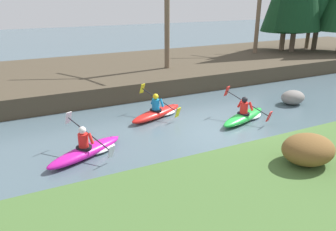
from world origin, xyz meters
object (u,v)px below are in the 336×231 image
(kayaker_trailing, at_px, (89,149))
(boulder_midstream, at_px, (293,97))
(kayaker_lead, at_px, (245,116))
(kayaker_middle, at_px, (159,112))

(kayaker_trailing, bearing_deg, boulder_midstream, -20.65)
(kayaker_lead, xyz_separation_m, kayaker_middle, (-2.89, 1.90, 0.00))
(kayaker_trailing, relative_size, boulder_midstream, 2.39)
(kayaker_lead, bearing_deg, boulder_midstream, -9.22)
(kayaker_trailing, bearing_deg, kayaker_lead, -23.94)
(kayaker_lead, relative_size, kayaker_middle, 1.01)
(kayaker_trailing, distance_m, boulder_midstream, 9.52)
(kayaker_lead, distance_m, kayaker_middle, 3.45)
(kayaker_lead, height_order, kayaker_middle, same)
(boulder_midstream, bearing_deg, kayaker_middle, 168.71)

